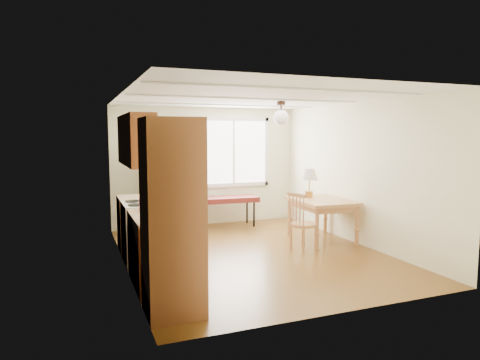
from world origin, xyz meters
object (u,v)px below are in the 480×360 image
chair (300,218)px  dining_table (322,205)px  refrigerator (164,186)px  bench (225,200)px

chair → dining_table: bearing=15.8°
dining_table → chair: chair is taller
dining_table → refrigerator: bearing=147.1°
dining_table → chair: size_ratio=1.31×
refrigerator → chair: refrigerator is taller
refrigerator → bench: 1.30m
chair → refrigerator: bearing=110.5°
refrigerator → bench: size_ratio=1.30×
bench → dining_table: bearing=-51.3°
bench → chair: size_ratio=1.45×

